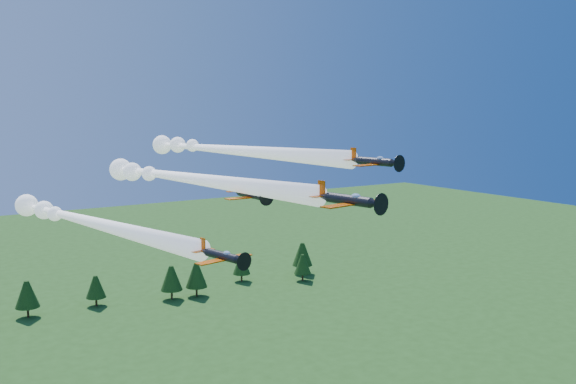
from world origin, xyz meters
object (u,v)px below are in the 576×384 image
plane_slot (250,194)px  plane_right (226,150)px  plane_left (86,221)px  plane_lead (186,178)px

plane_slot → plane_right: bearing=67.3°
plane_left → plane_slot: size_ratio=6.95×
plane_right → plane_left: bearing=-178.0°
plane_right → plane_lead: bearing=-144.9°
plane_lead → plane_right: bearing=33.1°
plane_left → plane_right: size_ratio=0.93×
plane_right → plane_slot: plane_right is taller
plane_left → plane_right: bearing=-1.5°
plane_lead → plane_left: plane_lead is taller
plane_left → plane_lead: bearing=-42.1°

